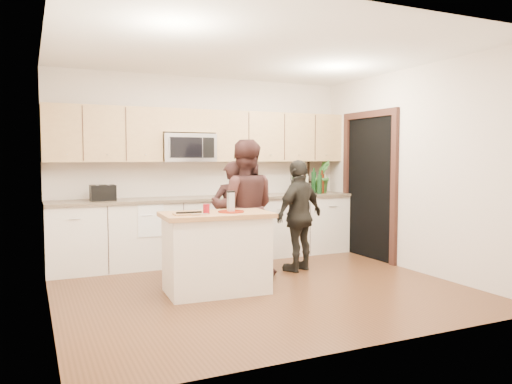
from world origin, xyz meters
name	(u,v)px	position (x,y,z in m)	size (l,w,h in m)	color
floor	(260,288)	(0.00, 0.00, 0.00)	(4.50, 4.50, 0.00)	#54321D
room_shell	(260,138)	(0.00, 0.00, 1.73)	(4.52, 4.02, 2.71)	beige
back_cabinetry	(211,229)	(0.00, 1.69, 0.47)	(4.50, 0.66, 0.94)	silver
upper_cabinetry	(209,135)	(0.03, 1.83, 1.84)	(4.50, 0.33, 0.75)	tan
microwave	(187,148)	(-0.31, 1.80, 1.65)	(0.76, 0.41, 0.40)	silver
doorway	(369,181)	(2.23, 0.90, 1.16)	(0.06, 1.25, 2.20)	black
framed_picture	(315,171)	(1.95, 1.98, 1.28)	(0.30, 0.03, 0.38)	black
dish_towel	(149,210)	(-0.95, 1.50, 0.80)	(0.34, 0.60, 0.48)	white
island	(216,252)	(-0.52, 0.04, 0.45)	(1.24, 0.77, 0.90)	silver
red_plate	(231,212)	(-0.36, -0.01, 0.91)	(0.29, 0.29, 0.02)	maroon
box_grater	(231,201)	(-0.36, 0.00, 1.03)	(0.09, 0.06, 0.22)	silver
drink_glass	(206,209)	(-0.65, -0.03, 0.95)	(0.07, 0.07, 0.11)	maroon
cutting_board	(186,214)	(-0.89, -0.04, 0.91)	(0.26, 0.19, 0.02)	#A77645
tongs	(189,212)	(-0.86, -0.05, 0.93)	(0.28, 0.03, 0.02)	black
knife	(200,214)	(-0.78, -0.18, 0.92)	(0.18, 0.02, 0.01)	silver
toaster	(103,193)	(-1.52, 1.67, 1.04)	(0.32, 0.24, 0.21)	black
bottle_cluster	(313,182)	(1.72, 1.67, 1.12)	(0.68, 0.30, 0.40)	black
orchid	(322,176)	(1.91, 1.72, 1.21)	(0.30, 0.24, 0.55)	#346C2B
woman_left	(233,218)	(-0.02, 0.79, 0.73)	(0.53, 0.35, 1.46)	black
woman_center	(244,209)	(0.05, 0.59, 0.87)	(0.84, 0.66, 1.73)	#341B1A
woman_right	(299,216)	(0.86, 0.59, 0.74)	(0.87, 0.36, 1.48)	black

